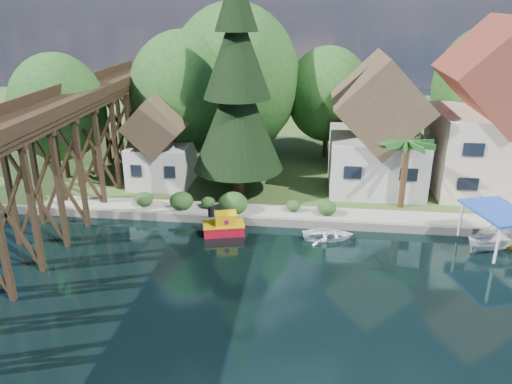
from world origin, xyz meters
TOP-DOWN VIEW (x-y plane):
  - ground at (0.00, 0.00)m, footprint 140.00×140.00m
  - bank at (0.00, 34.00)m, footprint 140.00×52.00m
  - seawall at (4.00, 8.00)m, footprint 60.00×0.40m
  - promenade at (6.00, 9.30)m, footprint 50.00×2.60m
  - trestle_bridge at (-16.00, 5.17)m, footprint 4.12×44.18m
  - house_left at (7.00, 16.00)m, footprint 7.64×8.64m
  - house_center at (16.00, 16.50)m, footprint 8.65×9.18m
  - shed at (-11.00, 14.50)m, footprint 5.09×5.40m
  - bg_trees at (1.00, 21.25)m, footprint 49.90×13.30m
  - shrubs at (-4.60, 9.26)m, footprint 15.76×2.47m
  - conifer at (-4.16, 12.95)m, footprint 7.16×7.16m
  - palm_tree at (8.68, 11.55)m, footprint 4.83×4.83m
  - tugboat at (-4.20, 6.31)m, footprint 3.18×2.24m
  - boat_white_a at (3.06, 6.38)m, footprint 3.74×2.87m
  - boat_canopy at (13.76, 5.86)m, footprint 4.29×5.21m

SIDE VIEW (x-z plane):
  - ground at x=0.00m, z-range 0.00..0.00m
  - bank at x=0.00m, z-range 0.00..0.50m
  - seawall at x=4.00m, z-range 0.00..0.62m
  - boat_white_a at x=3.06m, z-range 0.00..0.72m
  - promenade at x=6.00m, z-range 0.50..0.56m
  - tugboat at x=-4.20m, z-range -0.42..1.67m
  - shrubs at x=-4.60m, z-range 0.38..2.08m
  - boat_canopy at x=13.76m, z-range -0.20..2.68m
  - shed at x=-11.00m, z-range -0.10..7.75m
  - house_left at x=7.00m, z-range -0.37..10.65m
  - trestle_bridge at x=-16.00m, z-range 0.70..10.00m
  - palm_tree at x=8.68m, z-range 2.58..8.17m
  - house_center at x=16.00m, z-range -0.53..13.36m
  - bg_trees at x=1.00m, z-range 2.00..12.57m
  - conifer at x=-4.16m, z-range 0.17..17.79m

